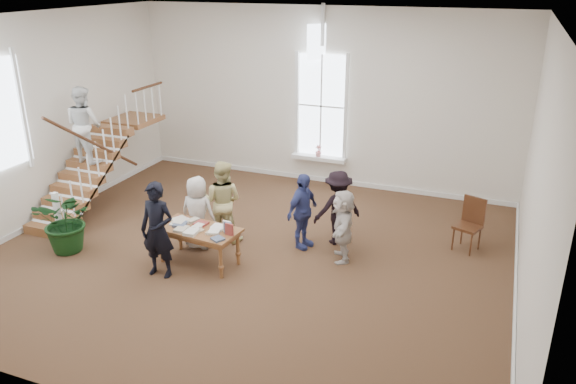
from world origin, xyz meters
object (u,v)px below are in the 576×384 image
at_px(woman_cluster_a, 302,211).
at_px(floor_plant, 67,221).
at_px(woman_cluster_b, 338,208).
at_px(police_officer, 158,230).
at_px(person_yellow, 223,201).
at_px(elderly_woman, 198,213).
at_px(woman_cluster_c, 343,225).
at_px(side_chair, 470,221).
at_px(library_table, 198,232).

distance_m(woman_cluster_a, floor_plant, 4.67).
bearing_deg(woman_cluster_b, police_officer, 1.71).
bearing_deg(person_yellow, floor_plant, 27.25).
distance_m(police_officer, floor_plant, 2.25).
relative_size(person_yellow, woman_cluster_a, 1.09).
height_order(elderly_woman, woman_cluster_c, elderly_woman).
distance_m(police_officer, woman_cluster_a, 2.88).
relative_size(woman_cluster_c, side_chair, 1.32).
relative_size(elderly_woman, person_yellow, 0.88).
height_order(library_table, person_yellow, person_yellow).
distance_m(woman_cluster_a, side_chair, 3.37).
xyz_separation_m(police_officer, woman_cluster_b, (2.65, 2.46, -0.12)).
bearing_deg(library_table, floor_plant, -163.54).
height_order(person_yellow, floor_plant, person_yellow).
height_order(woman_cluster_c, floor_plant, woman_cluster_c).
bearing_deg(police_officer, woman_cluster_a, 42.56).
distance_m(woman_cluster_b, side_chair, 2.66).
distance_m(elderly_woman, person_yellow, 0.59).
distance_m(library_table, elderly_woman, 0.69).
bearing_deg(woman_cluster_c, side_chair, 103.31).
bearing_deg(person_yellow, woman_cluster_a, -175.08).
xyz_separation_m(elderly_woman, side_chair, (5.11, 1.93, -0.14)).
bearing_deg(library_table, side_chair, 33.82).
bearing_deg(library_table, person_yellow, 97.82).
relative_size(elderly_woman, woman_cluster_b, 0.97).
relative_size(woman_cluster_c, floor_plant, 1.10).
bearing_deg(woman_cluster_c, woman_cluster_b, -173.21).
distance_m(person_yellow, side_chair, 5.02).
relative_size(library_table, woman_cluster_c, 1.14).
xyz_separation_m(police_officer, floor_plant, (-2.23, 0.15, -0.25)).
height_order(library_table, woman_cluster_a, woman_cluster_a).
bearing_deg(woman_cluster_c, library_table, -83.24).
height_order(woman_cluster_a, woman_cluster_b, woman_cluster_a).
relative_size(police_officer, elderly_woman, 1.20).
height_order(library_table, police_officer, police_officer).
relative_size(person_yellow, side_chair, 1.58).
xyz_separation_m(woman_cluster_a, floor_plant, (-4.28, -1.86, -0.14)).
distance_m(elderly_woman, woman_cluster_c, 2.91).
bearing_deg(woman_cluster_c, floor_plant, -90.25).
relative_size(library_table, woman_cluster_b, 1.05).
bearing_deg(police_officer, woman_cluster_c, 29.67).
xyz_separation_m(elderly_woman, floor_plant, (-2.33, -1.10, -0.10)).
xyz_separation_m(police_officer, elderly_woman, (0.10, 1.25, -0.15)).
relative_size(library_table, police_officer, 0.91).
xyz_separation_m(library_table, floor_plant, (-2.66, -0.50, -0.01)).
bearing_deg(woman_cluster_c, person_yellow, -106.62).
relative_size(person_yellow, woman_cluster_c, 1.20).
height_order(floor_plant, side_chair, floor_plant).
distance_m(person_yellow, floor_plant, 3.08).
relative_size(police_officer, woman_cluster_a, 1.15).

